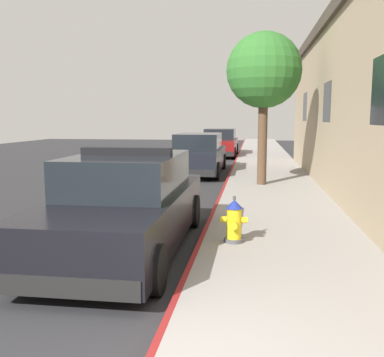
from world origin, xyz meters
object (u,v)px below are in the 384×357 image
fire_hydrant (234,221)px  police_cruiser (127,205)px  street_tree (264,72)px  parked_car_silver_ahead (198,155)px  parked_car_dark_far (220,143)px

fire_hydrant → police_cruiser: bearing=-173.4°
fire_hydrant → street_tree: 7.11m
fire_hydrant → street_tree: bearing=85.0°
police_cruiser → parked_car_silver_ahead: bearing=90.6°
parked_car_dark_far → street_tree: (2.16, -11.38, 2.78)m
police_cruiser → fire_hydrant: 1.77m
police_cruiser → fire_hydrant: police_cruiser is taller
police_cruiser → street_tree: bearing=70.8°
parked_car_silver_ahead → parked_car_dark_far: size_ratio=1.00×
parked_car_silver_ahead → fire_hydrant: 9.98m
street_tree → police_cruiser: bearing=-109.2°
fire_hydrant → street_tree: (0.55, 6.40, 3.03)m
police_cruiser → parked_car_silver_ahead: police_cruiser is taller
fire_hydrant → street_tree: size_ratio=0.17×
parked_car_dark_far → street_tree: size_ratio=1.07×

